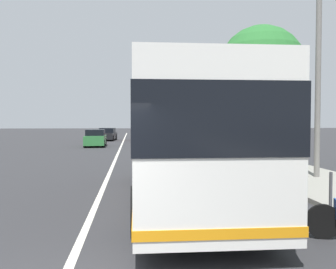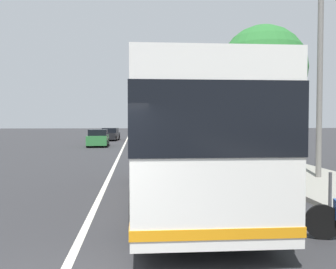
{
  "view_description": "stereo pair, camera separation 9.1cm",
  "coord_description": "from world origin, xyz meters",
  "px_view_note": "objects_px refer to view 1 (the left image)",
  "views": [
    {
      "loc": [
        -3.82,
        -0.97,
        2.24
      ],
      "look_at": [
        5.43,
        -1.88,
        1.9
      ],
      "focal_mm": 39.38,
      "sensor_mm": 36.0,
      "label": 1
    },
    {
      "loc": [
        -3.83,
        -1.06,
        2.24
      ],
      "look_at": [
        5.43,
        -1.88,
        1.9
      ],
      "focal_mm": 39.38,
      "sensor_mm": 36.0,
      "label": 2
    }
  ],
  "objects_px": {
    "roadside_tree_mid_block": "(261,70)",
    "car_side_street": "(95,138)",
    "coach_bus": "(180,133)",
    "utility_pole": "(318,83)",
    "car_oncoming": "(107,135)",
    "roadside_tree_far_block": "(203,90)",
    "car_behind_bus": "(139,134)"
  },
  "relations": [
    {
      "from": "car_oncoming",
      "to": "car_side_street",
      "type": "relative_size",
      "value": 1.1
    },
    {
      "from": "car_side_street",
      "to": "utility_pole",
      "type": "height_order",
      "value": "utility_pole"
    },
    {
      "from": "car_oncoming",
      "to": "roadside_tree_mid_block",
      "type": "distance_m",
      "value": 28.09
    },
    {
      "from": "car_oncoming",
      "to": "roadside_tree_far_block",
      "type": "height_order",
      "value": "roadside_tree_far_block"
    },
    {
      "from": "coach_bus",
      "to": "utility_pole",
      "type": "distance_m",
      "value": 6.56
    },
    {
      "from": "car_oncoming",
      "to": "car_side_street",
      "type": "height_order",
      "value": "car_side_street"
    },
    {
      "from": "car_behind_bus",
      "to": "car_side_street",
      "type": "distance_m",
      "value": 10.67
    },
    {
      "from": "coach_bus",
      "to": "roadside_tree_far_block",
      "type": "distance_m",
      "value": 24.92
    },
    {
      "from": "car_behind_bus",
      "to": "roadside_tree_mid_block",
      "type": "bearing_deg",
      "value": -170.84
    },
    {
      "from": "car_behind_bus",
      "to": "utility_pole",
      "type": "relative_size",
      "value": 0.63
    },
    {
      "from": "car_oncoming",
      "to": "roadside_tree_far_block",
      "type": "xyz_separation_m",
      "value": [
        -8.58,
        -9.57,
        4.5
      ]
    },
    {
      "from": "utility_pole",
      "to": "roadside_tree_far_block",
      "type": "bearing_deg",
      "value": 0.55
    },
    {
      "from": "roadside_tree_mid_block",
      "to": "car_side_street",
      "type": "bearing_deg",
      "value": 29.3
    },
    {
      "from": "car_behind_bus",
      "to": "roadside_tree_far_block",
      "type": "height_order",
      "value": "roadside_tree_far_block"
    },
    {
      "from": "roadside_tree_mid_block",
      "to": "utility_pole",
      "type": "xyz_separation_m",
      "value": [
        -3.34,
        -1.0,
        -0.95
      ]
    },
    {
      "from": "coach_bus",
      "to": "utility_pole",
      "type": "xyz_separation_m",
      "value": [
        2.95,
        -5.59,
        1.77
      ]
    },
    {
      "from": "car_behind_bus",
      "to": "roadside_tree_mid_block",
      "type": "relative_size",
      "value": 0.7
    },
    {
      "from": "car_oncoming",
      "to": "roadside_tree_mid_block",
      "type": "relative_size",
      "value": 0.68
    },
    {
      "from": "coach_bus",
      "to": "car_oncoming",
      "type": "bearing_deg",
      "value": 7.88
    },
    {
      "from": "car_behind_bus",
      "to": "roadside_tree_far_block",
      "type": "relative_size",
      "value": 0.68
    },
    {
      "from": "coach_bus",
      "to": "car_oncoming",
      "type": "distance_m",
      "value": 32.97
    },
    {
      "from": "roadside_tree_far_block",
      "to": "utility_pole",
      "type": "bearing_deg",
      "value": -179.45
    },
    {
      "from": "coach_bus",
      "to": "car_side_street",
      "type": "distance_m",
      "value": 23.04
    },
    {
      "from": "car_side_street",
      "to": "utility_pole",
      "type": "distance_m",
      "value": 22.27
    },
    {
      "from": "coach_bus",
      "to": "car_oncoming",
      "type": "xyz_separation_m",
      "value": [
        32.68,
        4.19,
        -1.22
      ]
    },
    {
      "from": "roadside_tree_mid_block",
      "to": "roadside_tree_far_block",
      "type": "bearing_deg",
      "value": -2.56
    },
    {
      "from": "car_oncoming",
      "to": "utility_pole",
      "type": "relative_size",
      "value": 0.62
    },
    {
      "from": "utility_pole",
      "to": "coach_bus",
      "type": "bearing_deg",
      "value": 117.84
    },
    {
      "from": "coach_bus",
      "to": "roadside_tree_far_block",
      "type": "height_order",
      "value": "roadside_tree_far_block"
    },
    {
      "from": "car_oncoming",
      "to": "roadside_tree_mid_block",
      "type": "bearing_deg",
      "value": 22.86
    },
    {
      "from": "car_oncoming",
      "to": "utility_pole",
      "type": "height_order",
      "value": "utility_pole"
    },
    {
      "from": "car_behind_bus",
      "to": "car_side_street",
      "type": "bearing_deg",
      "value": 155.93
    }
  ]
}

